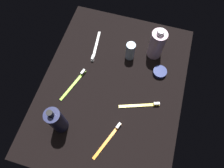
# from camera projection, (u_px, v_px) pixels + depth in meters

# --- Properties ---
(ground_plane) EXTENTS (0.84, 0.64, 0.01)m
(ground_plane) POSITION_uv_depth(u_px,v_px,m) (112.00, 87.00, 0.94)
(ground_plane) COLOR black
(lotion_bottle) EXTENTS (0.06, 0.06, 0.19)m
(lotion_bottle) POSITION_uv_depth(u_px,v_px,m) (57.00, 121.00, 0.79)
(lotion_bottle) COLOR #1A1E42
(lotion_bottle) RESTS_ON ground_plane
(bodywash_bottle) EXTENTS (0.07, 0.07, 0.17)m
(bodywash_bottle) POSITION_uv_depth(u_px,v_px,m) (157.00, 44.00, 0.94)
(bodywash_bottle) COLOR silver
(bodywash_bottle) RESTS_ON ground_plane
(deodorant_stick) EXTENTS (0.04, 0.04, 0.10)m
(deodorant_stick) POSITION_uv_depth(u_px,v_px,m) (130.00, 51.00, 0.96)
(deodorant_stick) COLOR silver
(deodorant_stick) RESTS_ON ground_plane
(toothbrush_lime) EXTENTS (0.17, 0.07, 0.02)m
(toothbrush_lime) POSITION_uv_depth(u_px,v_px,m) (75.00, 83.00, 0.94)
(toothbrush_lime) COLOR #8CD133
(toothbrush_lime) RESTS_ON ground_plane
(toothbrush_white) EXTENTS (0.18, 0.03, 0.02)m
(toothbrush_white) POSITION_uv_depth(u_px,v_px,m) (96.00, 48.00, 1.02)
(toothbrush_white) COLOR white
(toothbrush_white) RESTS_ON ground_plane
(toothbrush_yellow) EXTENTS (0.07, 0.17, 0.02)m
(toothbrush_yellow) POSITION_uv_depth(u_px,v_px,m) (142.00, 105.00, 0.89)
(toothbrush_yellow) COLOR yellow
(toothbrush_yellow) RESTS_ON ground_plane
(toothbrush_orange) EXTENTS (0.17, 0.08, 0.02)m
(toothbrush_orange) POSITION_uv_depth(u_px,v_px,m) (109.00, 138.00, 0.84)
(toothbrush_orange) COLOR orange
(toothbrush_orange) RESTS_ON ground_plane
(cream_tin_left) EXTENTS (0.06, 0.06, 0.02)m
(cream_tin_left) POSITION_uv_depth(u_px,v_px,m) (160.00, 72.00, 0.96)
(cream_tin_left) COLOR navy
(cream_tin_left) RESTS_ON ground_plane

